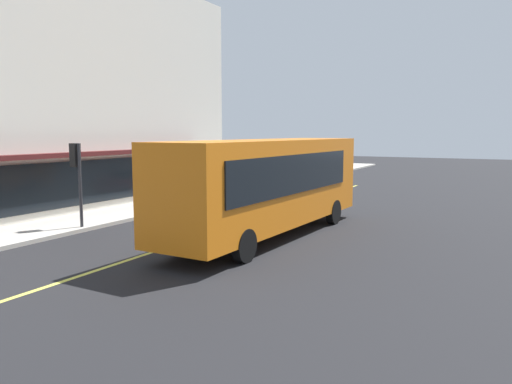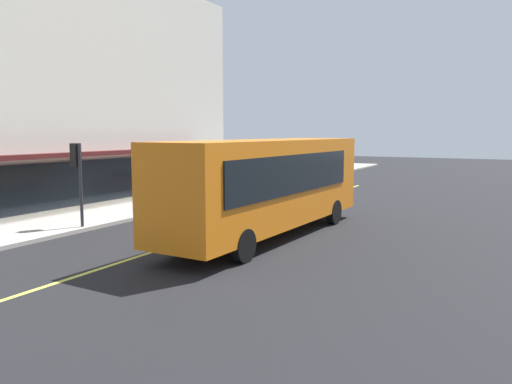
% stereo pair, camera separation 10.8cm
% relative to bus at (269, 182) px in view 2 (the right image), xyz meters
% --- Properties ---
extents(ground, '(120.00, 120.00, 0.00)m').
position_rel_bus_xyz_m(ground, '(0.39, 2.17, -1.99)').
color(ground, black).
extents(sidewalk, '(80.00, 2.99, 0.15)m').
position_rel_bus_xyz_m(sidewalk, '(0.39, 8.01, -1.91)').
color(sidewalk, '#B2ADA3').
rests_on(sidewalk, ground).
extents(lane_centre_stripe, '(36.00, 0.16, 0.01)m').
position_rel_bus_xyz_m(lane_centre_stripe, '(0.39, 2.17, -1.98)').
color(lane_centre_stripe, '#D8D14C').
rests_on(lane_centre_stripe, ground).
extents(storefront_building, '(21.88, 11.61, 11.72)m').
position_rel_bus_xyz_m(storefront_building, '(1.18, 15.01, 3.87)').
color(storefront_building, silver).
rests_on(storefront_building, ground).
extents(bus, '(11.22, 2.95, 3.50)m').
position_rel_bus_xyz_m(bus, '(0.00, 0.00, 0.00)').
color(bus, orange).
rests_on(bus, ground).
extents(traffic_light, '(0.30, 0.52, 3.20)m').
position_rel_bus_xyz_m(traffic_light, '(-2.44, 6.99, 0.55)').
color(traffic_light, '#2D2D33').
rests_on(traffic_light, sidewalk).
extents(car_maroon, '(4.36, 1.98, 1.52)m').
position_rel_bus_xyz_m(car_maroon, '(7.69, 5.36, -1.24)').
color(car_maroon, maroon).
rests_on(car_maroon, ground).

